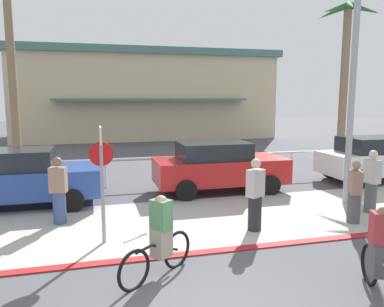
{
  "coord_description": "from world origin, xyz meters",
  "views": [
    {
      "loc": [
        -1.57,
        -4.9,
        3.17
      ],
      "look_at": [
        1.28,
        6.0,
        1.49
      ],
      "focal_mm": 35.52,
      "sensor_mm": 36.0,
      "label": 1
    }
  ],
  "objects_px": {
    "pedestrian_2": "(59,193)",
    "pedestrian_3": "(255,198)",
    "streetlight_curb": "(360,57)",
    "car_red_2": "(219,166)",
    "palm_tree_2": "(10,19)",
    "cyclist_black_1": "(159,239)",
    "stop_sign_bike_lane": "(102,168)",
    "pedestrian_1": "(355,195)",
    "cyclist_yellow_0": "(381,256)",
    "pedestrian_0": "(371,184)",
    "car_blue_1": "(19,178)",
    "palm_tree_3": "(346,49)",
    "car_white_3": "(377,158)"
  },
  "relations": [
    {
      "from": "pedestrian_2",
      "to": "pedestrian_3",
      "type": "height_order",
      "value": "pedestrian_3"
    },
    {
      "from": "streetlight_curb",
      "to": "car_red_2",
      "type": "height_order",
      "value": "streetlight_curb"
    },
    {
      "from": "palm_tree_2",
      "to": "cyclist_black_1",
      "type": "xyz_separation_m",
      "value": [
        4.42,
        -12.43,
        -5.87
      ]
    },
    {
      "from": "stop_sign_bike_lane",
      "to": "cyclist_black_1",
      "type": "bearing_deg",
      "value": -63.15
    },
    {
      "from": "streetlight_curb",
      "to": "cyclist_black_1",
      "type": "xyz_separation_m",
      "value": [
        -6.17,
        -2.91,
        -3.58
      ]
    },
    {
      "from": "pedestrian_1",
      "to": "pedestrian_2",
      "type": "relative_size",
      "value": 0.93
    },
    {
      "from": "cyclist_yellow_0",
      "to": "pedestrian_0",
      "type": "relative_size",
      "value": 0.99
    },
    {
      "from": "pedestrian_0",
      "to": "pedestrian_3",
      "type": "xyz_separation_m",
      "value": [
        -3.68,
        -0.53,
        0.0
      ]
    },
    {
      "from": "cyclist_black_1",
      "to": "streetlight_curb",
      "type": "bearing_deg",
      "value": 25.26
    },
    {
      "from": "streetlight_curb",
      "to": "palm_tree_2",
      "type": "distance_m",
      "value": 14.42
    },
    {
      "from": "car_red_2",
      "to": "cyclist_black_1",
      "type": "height_order",
      "value": "car_red_2"
    },
    {
      "from": "stop_sign_bike_lane",
      "to": "streetlight_curb",
      "type": "distance_m",
      "value": 7.63
    },
    {
      "from": "pedestrian_2",
      "to": "palm_tree_2",
      "type": "bearing_deg",
      "value": 105.32
    },
    {
      "from": "palm_tree_2",
      "to": "pedestrian_1",
      "type": "distance_m",
      "value": 15.65
    },
    {
      "from": "pedestrian_2",
      "to": "car_red_2",
      "type": "bearing_deg",
      "value": 23.69
    },
    {
      "from": "palm_tree_2",
      "to": "cyclist_yellow_0",
      "type": "distance_m",
      "value": 17.05
    },
    {
      "from": "car_blue_1",
      "to": "pedestrian_3",
      "type": "bearing_deg",
      "value": -31.67
    },
    {
      "from": "palm_tree_2",
      "to": "palm_tree_3",
      "type": "height_order",
      "value": "palm_tree_2"
    },
    {
      "from": "car_white_3",
      "to": "pedestrian_1",
      "type": "xyz_separation_m",
      "value": [
        -4.07,
        -4.01,
        -0.14
      ]
    },
    {
      "from": "car_blue_1",
      "to": "streetlight_curb",
      "type": "bearing_deg",
      "value": -14.09
    },
    {
      "from": "car_blue_1",
      "to": "car_red_2",
      "type": "relative_size",
      "value": 1.0
    },
    {
      "from": "stop_sign_bike_lane",
      "to": "palm_tree_2",
      "type": "height_order",
      "value": "palm_tree_2"
    },
    {
      "from": "car_red_2",
      "to": "pedestrian_3",
      "type": "height_order",
      "value": "pedestrian_3"
    },
    {
      "from": "car_blue_1",
      "to": "cyclist_black_1",
      "type": "height_order",
      "value": "car_blue_1"
    },
    {
      "from": "car_white_3",
      "to": "pedestrian_1",
      "type": "distance_m",
      "value": 5.71
    },
    {
      "from": "car_white_3",
      "to": "car_red_2",
      "type": "bearing_deg",
      "value": -179.76
    },
    {
      "from": "cyclist_black_1",
      "to": "pedestrian_3",
      "type": "distance_m",
      "value": 3.1
    },
    {
      "from": "palm_tree_3",
      "to": "cyclist_yellow_0",
      "type": "xyz_separation_m",
      "value": [
        -6.94,
        -10.63,
        -4.64
      ]
    },
    {
      "from": "pedestrian_0",
      "to": "pedestrian_2",
      "type": "height_order",
      "value": "pedestrian_0"
    },
    {
      "from": "car_blue_1",
      "to": "car_white_3",
      "type": "distance_m",
      "value": 12.49
    },
    {
      "from": "car_red_2",
      "to": "car_white_3",
      "type": "relative_size",
      "value": 1.0
    },
    {
      "from": "pedestrian_3",
      "to": "pedestrian_1",
      "type": "bearing_deg",
      "value": -2.49
    },
    {
      "from": "palm_tree_3",
      "to": "pedestrian_1",
      "type": "relative_size",
      "value": 4.64
    },
    {
      "from": "stop_sign_bike_lane",
      "to": "pedestrian_2",
      "type": "distance_m",
      "value": 2.09
    },
    {
      "from": "car_red_2",
      "to": "pedestrian_0",
      "type": "xyz_separation_m",
      "value": [
        3.28,
        -3.34,
        -0.06
      ]
    },
    {
      "from": "palm_tree_2",
      "to": "cyclist_yellow_0",
      "type": "xyz_separation_m",
      "value": [
        7.68,
        -14.05,
        -5.87
      ]
    },
    {
      "from": "palm_tree_3",
      "to": "palm_tree_2",
      "type": "bearing_deg",
      "value": 166.85
    },
    {
      "from": "pedestrian_0",
      "to": "pedestrian_2",
      "type": "relative_size",
      "value": 1.02
    },
    {
      "from": "car_blue_1",
      "to": "pedestrian_3",
      "type": "xyz_separation_m",
      "value": [
        5.76,
        -3.55,
        -0.06
      ]
    },
    {
      "from": "palm_tree_3",
      "to": "cyclist_yellow_0",
      "type": "relative_size",
      "value": 4.3
    },
    {
      "from": "palm_tree_2",
      "to": "palm_tree_3",
      "type": "bearing_deg",
      "value": -13.15
    },
    {
      "from": "pedestrian_1",
      "to": "cyclist_yellow_0",
      "type": "bearing_deg",
      "value": -121.71
    },
    {
      "from": "palm_tree_3",
      "to": "pedestrian_0",
      "type": "distance_m",
      "value": 9.05
    },
    {
      "from": "stop_sign_bike_lane",
      "to": "pedestrian_1",
      "type": "distance_m",
      "value": 6.24
    },
    {
      "from": "streetlight_curb",
      "to": "pedestrian_0",
      "type": "height_order",
      "value": "streetlight_curb"
    },
    {
      "from": "car_red_2",
      "to": "cyclist_black_1",
      "type": "xyz_separation_m",
      "value": [
        -2.99,
        -5.57,
        -0.18
      ]
    },
    {
      "from": "palm_tree_3",
      "to": "car_white_3",
      "type": "distance_m",
      "value": 5.69
    },
    {
      "from": "stop_sign_bike_lane",
      "to": "car_red_2",
      "type": "bearing_deg",
      "value": 43.92
    },
    {
      "from": "palm_tree_3",
      "to": "pedestrian_1",
      "type": "xyz_separation_m",
      "value": [
        -4.96,
        -7.42,
        -4.6
      ]
    },
    {
      "from": "stop_sign_bike_lane",
      "to": "cyclist_yellow_0",
      "type": "xyz_separation_m",
      "value": [
        4.18,
        -3.43,
        -0.98
      ]
    }
  ]
}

